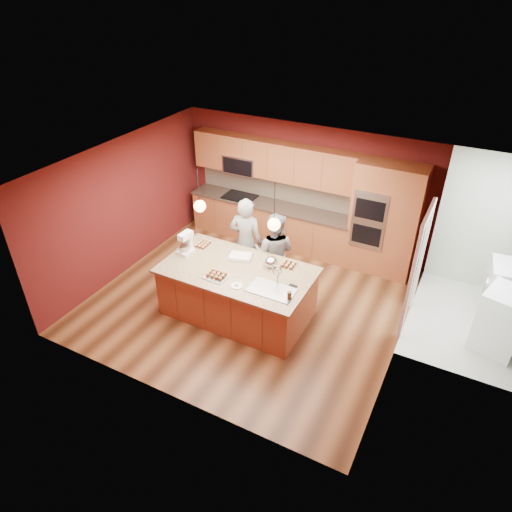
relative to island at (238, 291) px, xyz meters
The scene contains 26 objects.
floor 0.63m from the island, 91.11° to the left, with size 5.50×5.50×0.00m, color #452613.
ceiling 2.25m from the island, 91.11° to the left, with size 5.50×5.50×0.00m, color white.
wall_back 3.02m from the island, 90.15° to the left, with size 5.50×5.50×0.00m, color #531514.
wall_front 2.27m from the island, 90.21° to the right, with size 5.50×5.50×0.00m, color #531514.
wall_left 2.92m from the island, behind, with size 5.00×5.00×0.00m, color #531514.
wall_right 2.90m from the island, ahead, with size 5.00×5.00×0.00m, color #531514.
cabinet_run 2.78m from the island, 104.58° to the left, with size 3.74×0.64×2.30m.
oven_column 3.25m from the island, 54.65° to the left, with size 1.30×0.62×2.30m.
doorway_trim 3.03m from the island, 23.73° to the left, with size 0.08×1.11×2.20m, color white, non-canonical shape.
pendant_left 1.67m from the island, behind, with size 0.20×0.20×0.80m.
pendant_right 1.65m from the island, ahead, with size 0.20×0.20×0.80m.
island is the anchor object (origin of this frame).
person_left 1.13m from the island, 110.90° to the left, with size 0.65×0.43×1.79m, color black.
person_right 1.06m from the island, 77.34° to the left, with size 0.79×0.61×1.62m, color slate.
stand_mixer 1.26m from the island, behind, with size 0.24×0.32×0.41m.
sheet_cake 0.63m from the island, 112.27° to the left, with size 0.50×0.42×0.05m.
cooling_rack 0.65m from the island, 118.17° to the right, with size 0.38×0.27×0.02m, color #A7AAAE.
mixing_bowl 0.80m from the island, 36.80° to the left, with size 0.23×0.23×0.19m, color silver.
plate 0.68m from the island, 62.25° to the right, with size 0.19×0.19×0.01m, color white.
tumbler 1.28m from the island, 16.90° to the right, with size 0.07×0.07×0.14m, color #351F0C.
phone 1.14m from the island, ahead, with size 0.14×0.08×0.01m, color black.
cupcakes_left 1.16m from the island, 157.28° to the left, with size 0.23×0.30×0.07m, color tan, non-canonical shape.
cupcakes_rack 0.66m from the island, 120.76° to the right, with size 0.33×0.25×0.07m, color tan, non-canonical shape.
cupcakes_right 1.02m from the island, 35.44° to the left, with size 0.25×0.25×0.07m, color tan, non-canonical shape.
washer 4.34m from the island, 16.35° to the left, with size 0.67×0.69×1.08m, color white.
dryer 4.64m from the island, 25.81° to the left, with size 0.69×0.71×1.11m, color white.
Camera 1 is at (3.27, -5.95, 5.35)m, focal length 32.00 mm.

